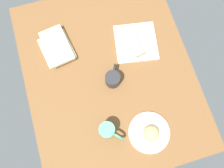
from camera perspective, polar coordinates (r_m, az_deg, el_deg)
name	(u,v)px	position (r cm, az deg, el deg)	size (l,w,h in cm)	color
dining_table	(109,75)	(124.94, -0.72, 2.32)	(110.00, 90.00, 4.00)	brown
round_plate	(149,133)	(118.58, 9.27, -11.93)	(20.85, 20.85, 1.40)	white
scone_pastry	(151,134)	(115.16, 9.76, -12.19)	(8.30, 7.81, 5.61)	tan
square_plate	(136,43)	(129.33, 6.00, 10.30)	(22.70, 22.70, 1.60)	silver
sauce_cup	(137,33)	(129.82, 6.33, 12.70)	(5.59, 5.59, 2.22)	silver
breakfast_wrap	(136,47)	(124.18, 5.98, 9.34)	(6.00, 6.00, 11.38)	beige
book_stack	(57,47)	(129.55, -13.66, 8.92)	(23.67, 18.87, 4.41)	beige
coffee_mug	(108,130)	(112.56, -1.03, -11.60)	(11.10, 10.69, 10.38)	#4C8C6B
second_mug	(113,79)	(117.52, 0.22, 1.38)	(11.95, 8.24, 8.93)	#262628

